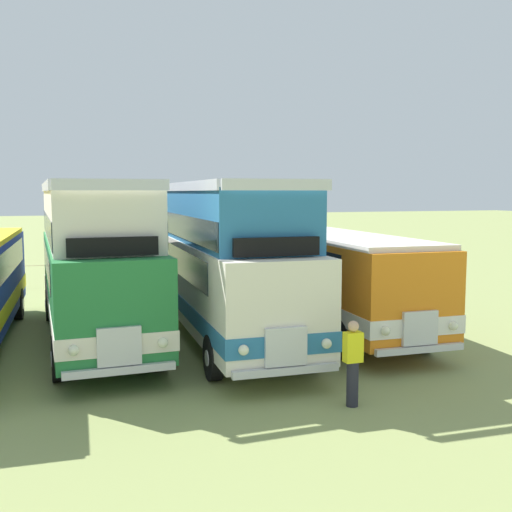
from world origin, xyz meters
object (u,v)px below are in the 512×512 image
object	(u,v)px
bus_fourth_in_row	(220,257)
bus_fifth_in_row	(326,271)
bus_third_in_row	(93,259)
marshal_person	(353,363)

from	to	relation	value
bus_fourth_in_row	bus_fifth_in_row	distance (m)	3.61
bus_third_in_row	marshal_person	bearing A→B (deg)	-58.59
bus_third_in_row	marshal_person	distance (m)	8.63
marshal_person	bus_third_in_row	bearing A→B (deg)	121.41
bus_fifth_in_row	marshal_person	bearing A→B (deg)	-111.56
bus_third_in_row	marshal_person	world-z (taller)	bus_third_in_row
bus_third_in_row	bus_fifth_in_row	size ratio (longest dim) A/B	0.97
bus_fifth_in_row	marshal_person	world-z (taller)	bus_fifth_in_row
marshal_person	bus_fourth_in_row	bearing A→B (deg)	97.60
bus_fourth_in_row	bus_fifth_in_row	size ratio (longest dim) A/B	1.05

